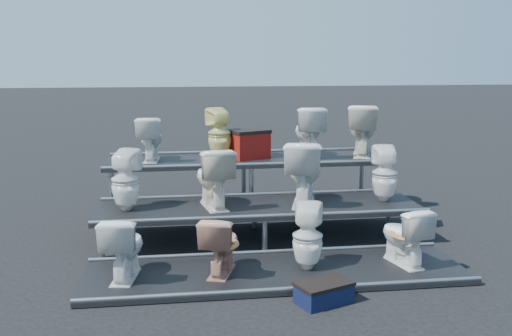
{
  "coord_description": "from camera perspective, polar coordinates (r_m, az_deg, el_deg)",
  "views": [
    {
      "loc": [
        -1.04,
        -7.19,
        2.38
      ],
      "look_at": [
        -0.03,
        0.1,
        0.94
      ],
      "focal_mm": 40.0,
      "sensor_mm": 36.0,
      "label": 1
    }
  ],
  "objects": [
    {
      "name": "toilet_2",
      "position": [
        6.35,
        5.18,
        -6.83
      ],
      "size": [
        0.42,
        0.42,
        0.74
      ],
      "primitive_type": "imported",
      "rotation": [
        0.0,
        0.0,
        2.85
      ],
      "color": "white",
      "rests_on": "tier_front"
    },
    {
      "name": "toilet_7",
      "position": [
        7.85,
        12.76,
        -0.55
      ],
      "size": [
        0.38,
        0.39,
        0.75
      ],
      "primitive_type": "imported",
      "rotation": [
        0.0,
        0.0,
        3.01
      ],
      "color": "white",
      "rests_on": "tier_mid"
    },
    {
      "name": "step_stool",
      "position": [
        5.76,
        6.79,
        -12.39
      ],
      "size": [
        0.6,
        0.48,
        0.19
      ],
      "primitive_type": "cube",
      "rotation": [
        0.0,
        0.0,
        0.38
      ],
      "color": "black",
      "rests_on": "ground"
    },
    {
      "name": "toilet_3",
      "position": [
        6.7,
        14.57,
        -6.53
      ],
      "size": [
        0.51,
        0.72,
        0.67
      ],
      "primitive_type": "imported",
      "rotation": [
        0.0,
        0.0,
        3.37
      ],
      "color": "white",
      "rests_on": "tier_front"
    },
    {
      "name": "toilet_8",
      "position": [
        8.58,
        -10.53,
        2.9
      ],
      "size": [
        0.41,
        0.67,
        0.66
      ],
      "primitive_type": "imported",
      "rotation": [
        0.0,
        0.0,
        3.08
      ],
      "color": "white",
      "rests_on": "tier_back"
    },
    {
      "name": "ground",
      "position": [
        7.64,
        0.33,
        -7.08
      ],
      "size": [
        80.0,
        80.0,
        0.0
      ],
      "primitive_type": "plane",
      "color": "black",
      "rests_on": "ground"
    },
    {
      "name": "toilet_1",
      "position": [
        6.23,
        -3.55,
        -7.62
      ],
      "size": [
        0.55,
        0.72,
        0.65
      ],
      "primitive_type": "imported",
      "rotation": [
        0.0,
        0.0,
        2.82
      ],
      "color": "tan",
      "rests_on": "tier_front"
    },
    {
      "name": "red_crate",
      "position": [
        8.68,
        -0.74,
        2.28
      ],
      "size": [
        0.66,
        0.6,
        0.39
      ],
      "primitive_type": "cube",
      "rotation": [
        0.0,
        0.0,
        0.39
      ],
      "color": "maroon",
      "rests_on": "tier_back"
    },
    {
      "name": "toilet_11",
      "position": [
        9.02,
        10.54,
        3.75
      ],
      "size": [
        0.66,
        0.88,
        0.8
      ],
      "primitive_type": "imported",
      "rotation": [
        0.0,
        0.0,
        2.84
      ],
      "color": "silver",
      "rests_on": "tier_back"
    },
    {
      "name": "toilet_5",
      "position": [
        7.36,
        -4.32,
        -0.95
      ],
      "size": [
        0.57,
        0.83,
        0.78
      ],
      "primitive_type": "imported",
      "rotation": [
        0.0,
        0.0,
        3.32
      ],
      "color": "silver",
      "rests_on": "tier_mid"
    },
    {
      "name": "tier_back",
      "position": [
        8.77,
        -0.88,
        -1.78
      ],
      "size": [
        4.2,
        1.2,
        0.86
      ],
      "primitive_type": "cube",
      "color": "black",
      "rests_on": "ground"
    },
    {
      "name": "toilet_6",
      "position": [
        7.52,
        4.78,
        -0.42
      ],
      "size": [
        0.69,
        0.94,
        0.85
      ],
      "primitive_type": "imported",
      "rotation": [
        0.0,
        0.0,
        2.87
      ],
      "color": "white",
      "rests_on": "tier_mid"
    },
    {
      "name": "toilet_10",
      "position": [
        8.79,
        5.25,
        3.63
      ],
      "size": [
        0.47,
        0.78,
        0.78
      ],
      "primitive_type": "imported",
      "rotation": [
        0.0,
        0.0,
        3.1
      ],
      "color": "white",
      "rests_on": "tier_back"
    },
    {
      "name": "tier_front",
      "position": [
        6.42,
        2.02,
        -10.4
      ],
      "size": [
        4.2,
        1.2,
        0.06
      ],
      "primitive_type": "cube",
      "color": "black",
      "rests_on": "ground"
    },
    {
      "name": "toilet_4",
      "position": [
        7.38,
        -12.94,
        -1.19
      ],
      "size": [
        0.45,
        0.46,
        0.78
      ],
      "primitive_type": "imported",
      "rotation": [
        0.0,
        0.0,
        2.79
      ],
      "color": "white",
      "rests_on": "tier_mid"
    },
    {
      "name": "toilet_0",
      "position": [
        6.24,
        -13.08,
        -7.68
      ],
      "size": [
        0.49,
        0.73,
        0.69
      ],
      "primitive_type": "imported",
      "rotation": [
        0.0,
        0.0,
        2.98
      ],
      "color": "white",
      "rests_on": "tier_front"
    },
    {
      "name": "toilet_9",
      "position": [
        8.58,
        -3.67,
        3.45
      ],
      "size": [
        0.44,
        0.45,
        0.77
      ],
      "primitive_type": "imported",
      "rotation": [
        0.0,
        0.0,
        3.47
      ],
      "color": "#E1DA87",
      "rests_on": "tier_back"
    },
    {
      "name": "tier_mid",
      "position": [
        7.57,
        0.33,
        -5.43
      ],
      "size": [
        4.2,
        1.2,
        0.46
      ],
      "primitive_type": "cube",
      "color": "black",
      "rests_on": "ground"
    }
  ]
}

